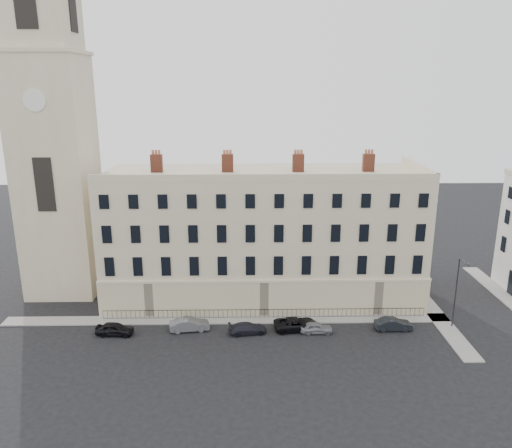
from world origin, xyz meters
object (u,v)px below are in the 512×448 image
object	(u,v)px
car_a	(115,329)
streetlamp	(457,290)
car_c	(248,328)
car_e	(316,328)
car_b	(190,324)
car_f	(393,324)
car_d	(296,324)

from	to	relation	value
car_a	streetlamp	xyz separation A→B (m)	(35.05, 0.90, 3.59)
car_c	car_e	size ratio (longest dim) A/B	1.17
car_a	car_b	xyz separation A→B (m)	(7.51, 0.78, 0.02)
car_c	car_f	size ratio (longest dim) A/B	1.01
car_d	car_f	distance (m)	10.06
car_b	streetlamp	world-z (taller)	streetlamp
car_f	streetlamp	distance (m)	7.36
car_a	car_d	size ratio (longest dim) A/B	0.82
car_a	car_e	distance (m)	20.59
car_d	car_e	distance (m)	2.12
car_c	streetlamp	world-z (taller)	streetlamp
car_a	streetlamp	distance (m)	35.25
car_a	car_c	size ratio (longest dim) A/B	0.98
car_e	car_f	distance (m)	8.07
car_a	car_d	distance (m)	18.61
car_a	car_c	distance (m)	13.52
car_e	car_d	bearing A→B (deg)	70.94
car_c	car_e	bearing A→B (deg)	-98.31
car_a	streetlamp	world-z (taller)	streetlamp
car_f	streetlamp	bearing A→B (deg)	-87.95
car_d	car_a	bearing A→B (deg)	86.01
car_a	car_e	world-z (taller)	car_a
car_c	car_e	distance (m)	7.07
car_b	car_a	bearing A→B (deg)	87.25
car_b	car_f	world-z (taller)	car_b
car_a	car_e	bearing A→B (deg)	-86.63
streetlamp	car_e	bearing A→B (deg)	-162.41
car_a	car_f	xyz separation A→B (m)	(28.65, 0.50, -0.01)
car_a	car_c	world-z (taller)	car_a
car_f	car_d	bearing A→B (deg)	87.27
car_e	streetlamp	bearing A→B (deg)	-86.09
car_a	car_e	xyz separation A→B (m)	(20.59, 0.01, -0.08)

